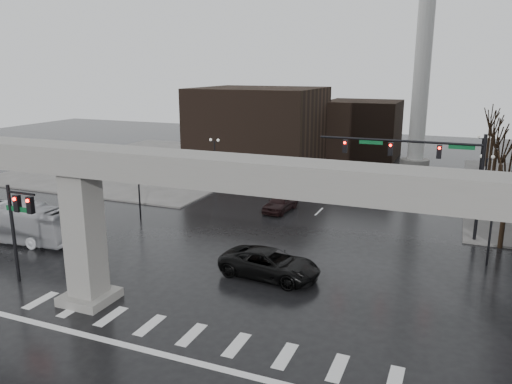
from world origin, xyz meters
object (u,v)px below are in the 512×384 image
at_px(pickup_truck, 270,264).
at_px(city_bus, 12,221).
at_px(signal_mast_arm, 427,161).
at_px(far_car, 281,203).

relative_size(pickup_truck, city_bus, 0.60).
xyz_separation_m(signal_mast_arm, far_car, (-12.26, 2.04, -5.03)).
bearing_deg(pickup_truck, signal_mast_arm, -28.59).
bearing_deg(city_bus, pickup_truck, -89.33).
bearing_deg(city_bus, far_car, -48.82).
height_order(city_bus, far_car, city_bus).
bearing_deg(city_bus, signal_mast_arm, -67.47).
bearing_deg(signal_mast_arm, far_car, 170.55).
xyz_separation_m(pickup_truck, city_bus, (-20.17, -0.99, 0.59)).
distance_m(pickup_truck, far_car, 14.62).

